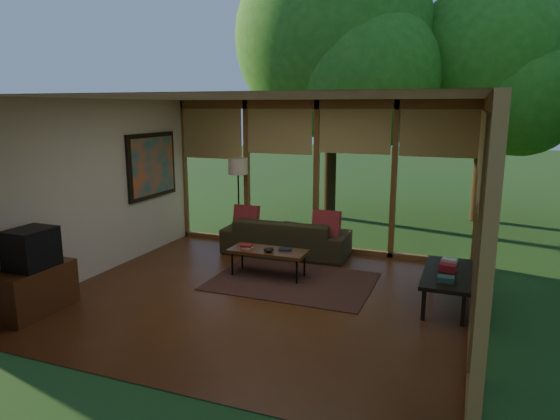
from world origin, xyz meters
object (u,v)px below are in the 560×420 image
at_px(sofa, 286,236).
at_px(side_console, 447,275).
at_px(media_cabinet, 35,290).
at_px(television, 31,248).
at_px(floor_lamp, 238,171).
at_px(coffee_table, 268,252).

bearing_deg(sofa, side_console, 150.80).
relative_size(media_cabinet, side_console, 0.71).
height_order(television, floor_lamp, floor_lamp).
bearing_deg(sofa, coffee_table, 95.15).
bearing_deg(television, floor_lamp, 75.31).
height_order(media_cabinet, television, television).
bearing_deg(floor_lamp, sofa, -14.33).
xyz_separation_m(sofa, media_cabinet, (-2.08, -3.56, -0.02)).
relative_size(coffee_table, side_console, 0.86).
relative_size(television, floor_lamp, 0.33).
xyz_separation_m(floor_lamp, side_console, (3.85, -1.68, -1.00)).
height_order(television, coffee_table, television).
xyz_separation_m(media_cabinet, side_console, (4.87, 2.15, 0.11)).
bearing_deg(coffee_table, sofa, 97.50).
bearing_deg(television, sofa, 59.94).
bearing_deg(media_cabinet, television, 0.00).
bearing_deg(side_console, floor_lamp, 156.38).
distance_m(coffee_table, side_console, 2.64).
bearing_deg(coffee_table, media_cabinet, -133.64).
distance_m(media_cabinet, coffee_table, 3.25).
bearing_deg(floor_lamp, side_console, -23.62).
distance_m(floor_lamp, coffee_table, 2.17).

